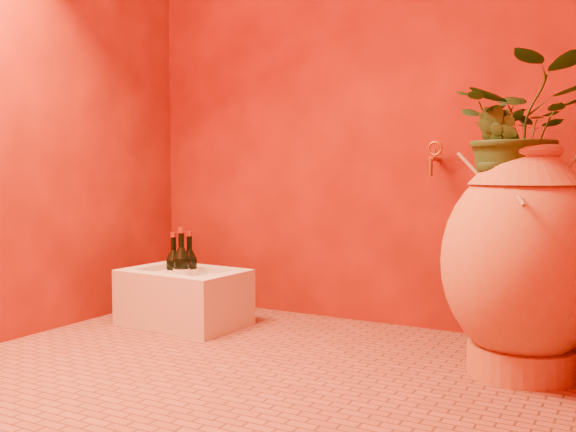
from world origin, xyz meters
The scene contains 11 objects.
floor centered at (0.00, 0.00, 0.00)m, with size 2.50×2.50×0.00m, color brown.
wall_back centered at (0.00, 1.00, 1.25)m, with size 2.50×0.02×2.50m, color #5B0E05.
wall_left centered at (-1.25, 0.00, 1.25)m, with size 0.02×2.00×2.50m, color #5B0E05.
amphora centered at (0.85, 0.49, 0.43)m, with size 0.73×0.73×0.86m.
stone_basin centered at (-0.75, 0.49, 0.13)m, with size 0.61×0.43×0.28m.
wine_bottle_a centered at (-0.80, 0.47, 0.26)m, with size 0.08×0.08×0.31m.
wine_bottle_b centered at (-0.74, 0.52, 0.26)m, with size 0.08×0.08×0.31m.
wine_bottle_c centered at (-0.74, 0.46, 0.27)m, with size 0.08×0.08×0.34m.
wall_tap centered at (0.38, 0.92, 0.83)m, with size 0.07×0.15×0.16m.
plant_main centered at (0.82, 0.51, 0.92)m, with size 0.48×0.42×0.53m, color #1E3F16.
plant_side centered at (0.77, 0.42, 0.82)m, with size 0.20×0.16×0.36m, color #1E3F16.
Camera 1 is at (1.24, -2.01, 0.77)m, focal length 40.00 mm.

